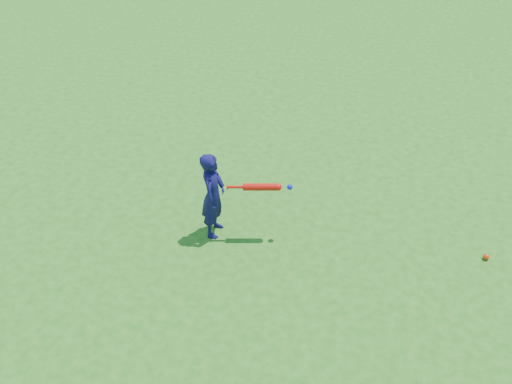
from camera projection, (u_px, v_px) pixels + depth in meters
The scene contains 4 objects.
ground at pixel (246, 231), 6.97m from camera, with size 80.00×80.00×0.00m, color #226417.
child at pixel (213, 195), 6.63m from camera, with size 0.41×0.27×1.11m, color #120F46.
ground_ball_red at pixel (486, 257), 6.56m from camera, with size 0.07×0.07×0.07m, color red.
bat_swing at pixel (264, 187), 6.50m from camera, with size 0.75×0.21×0.09m.
Camera 1 is at (1.20, -5.15, 4.57)m, focal length 40.00 mm.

